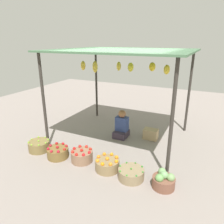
{
  "coord_description": "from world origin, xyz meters",
  "views": [
    {
      "loc": [
        2.09,
        -4.93,
        2.6
      ],
      "look_at": [
        0.0,
        -0.62,
        0.95
      ],
      "focal_mm": 33.65,
      "sensor_mm": 36.0,
      "label": 1
    }
  ],
  "objects_px": {
    "basket_green_chilies": "(131,174)",
    "basket_limes": "(39,146)",
    "vendor_person": "(122,127)",
    "basket_cabbages": "(164,180)",
    "basket_oranges": "(107,164)",
    "basket_red_apples": "(58,152)",
    "basket_red_tomatoes": "(82,156)",
    "wooden_crate_near_vendor": "(151,134)"
  },
  "relations": [
    {
      "from": "basket_limes",
      "to": "vendor_person",
      "type": "bearing_deg",
      "value": 46.71
    },
    {
      "from": "vendor_person",
      "to": "basket_red_tomatoes",
      "type": "distance_m",
      "value": 1.6
    },
    {
      "from": "basket_limes",
      "to": "basket_red_apples",
      "type": "relative_size",
      "value": 1.04
    },
    {
      "from": "basket_limes",
      "to": "basket_red_apples",
      "type": "distance_m",
      "value": 0.63
    },
    {
      "from": "basket_red_apples",
      "to": "basket_red_tomatoes",
      "type": "height_order",
      "value": "basket_red_tomatoes"
    },
    {
      "from": "wooden_crate_near_vendor",
      "to": "basket_red_apples",
      "type": "bearing_deg",
      "value": -131.59
    },
    {
      "from": "basket_limes",
      "to": "basket_oranges",
      "type": "xyz_separation_m",
      "value": [
        1.89,
        0.01,
        0.0
      ]
    },
    {
      "from": "basket_red_tomatoes",
      "to": "basket_oranges",
      "type": "height_order",
      "value": "basket_red_tomatoes"
    },
    {
      "from": "vendor_person",
      "to": "basket_oranges",
      "type": "bearing_deg",
      "value": -77.01
    },
    {
      "from": "basket_oranges",
      "to": "wooden_crate_near_vendor",
      "type": "relative_size",
      "value": 1.33
    },
    {
      "from": "basket_green_chilies",
      "to": "basket_limes",
      "type": "bearing_deg",
      "value": 178.64
    },
    {
      "from": "basket_green_chilies",
      "to": "wooden_crate_near_vendor",
      "type": "xyz_separation_m",
      "value": [
        -0.15,
        1.89,
        0.04
      ]
    },
    {
      "from": "basket_red_apples",
      "to": "basket_cabbages",
      "type": "bearing_deg",
      "value": 0.3
    },
    {
      "from": "vendor_person",
      "to": "basket_oranges",
      "type": "relative_size",
      "value": 1.53
    },
    {
      "from": "wooden_crate_near_vendor",
      "to": "basket_oranges",
      "type": "bearing_deg",
      "value": -102.67
    },
    {
      "from": "vendor_person",
      "to": "basket_oranges",
      "type": "distance_m",
      "value": 1.66
    },
    {
      "from": "vendor_person",
      "to": "basket_cabbages",
      "type": "bearing_deg",
      "value": -46.64
    },
    {
      "from": "basket_red_apples",
      "to": "vendor_person",
      "type": "bearing_deg",
      "value": 61.87
    },
    {
      "from": "vendor_person",
      "to": "basket_red_apples",
      "type": "height_order",
      "value": "vendor_person"
    },
    {
      "from": "basket_red_tomatoes",
      "to": "basket_limes",
      "type": "bearing_deg",
      "value": -177.5
    },
    {
      "from": "basket_cabbages",
      "to": "vendor_person",
      "type": "bearing_deg",
      "value": 133.36
    },
    {
      "from": "vendor_person",
      "to": "basket_red_tomatoes",
      "type": "xyz_separation_m",
      "value": [
        -0.3,
        -1.56,
        -0.17
      ]
    },
    {
      "from": "vendor_person",
      "to": "basket_cabbages",
      "type": "distance_m",
      "value": 2.28
    },
    {
      "from": "basket_red_tomatoes",
      "to": "wooden_crate_near_vendor",
      "type": "relative_size",
      "value": 1.27
    },
    {
      "from": "vendor_person",
      "to": "basket_red_tomatoes",
      "type": "bearing_deg",
      "value": -100.75
    },
    {
      "from": "basket_cabbages",
      "to": "wooden_crate_near_vendor",
      "type": "bearing_deg",
      "value": 112.66
    },
    {
      "from": "basket_red_apples",
      "to": "basket_cabbages",
      "type": "distance_m",
      "value": 2.46
    },
    {
      "from": "basket_limes",
      "to": "basket_red_tomatoes",
      "type": "bearing_deg",
      "value": 2.5
    },
    {
      "from": "basket_red_tomatoes",
      "to": "wooden_crate_near_vendor",
      "type": "distance_m",
      "value": 2.08
    },
    {
      "from": "basket_oranges",
      "to": "basket_green_chilies",
      "type": "bearing_deg",
      "value": -6.49
    },
    {
      "from": "basket_green_chilies",
      "to": "wooden_crate_near_vendor",
      "type": "relative_size",
      "value": 1.33
    },
    {
      "from": "vendor_person",
      "to": "basket_limes",
      "type": "relative_size",
      "value": 1.52
    },
    {
      "from": "basket_red_apples",
      "to": "basket_oranges",
      "type": "distance_m",
      "value": 1.26
    },
    {
      "from": "basket_green_chilies",
      "to": "basket_cabbages",
      "type": "distance_m",
      "value": 0.63
    },
    {
      "from": "vendor_person",
      "to": "wooden_crate_near_vendor",
      "type": "relative_size",
      "value": 2.03
    },
    {
      "from": "basket_cabbages",
      "to": "basket_oranges",
      "type": "bearing_deg",
      "value": 177.75
    },
    {
      "from": "basket_cabbages",
      "to": "basket_limes",
      "type": "bearing_deg",
      "value": 179.23
    },
    {
      "from": "basket_red_apples",
      "to": "wooden_crate_near_vendor",
      "type": "xyz_separation_m",
      "value": [
        1.67,
        1.89,
        0.02
      ]
    },
    {
      "from": "vendor_person",
      "to": "basket_green_chilies",
      "type": "xyz_separation_m",
      "value": [
        0.93,
        -1.67,
        -0.19
      ]
    },
    {
      "from": "basket_oranges",
      "to": "basket_red_apples",
      "type": "bearing_deg",
      "value": -177.29
    },
    {
      "from": "basket_red_apples",
      "to": "basket_red_tomatoes",
      "type": "relative_size",
      "value": 1.01
    },
    {
      "from": "wooden_crate_near_vendor",
      "to": "vendor_person",
      "type": "bearing_deg",
      "value": -164.47
    }
  ]
}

